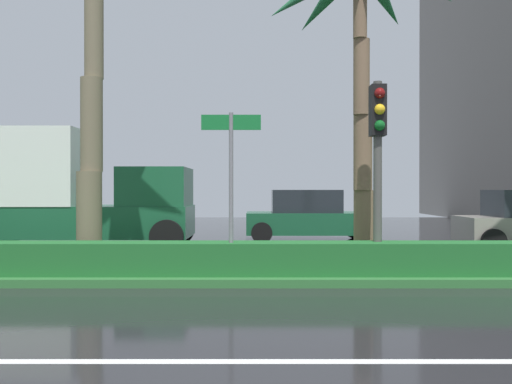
# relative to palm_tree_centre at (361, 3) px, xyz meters

# --- Properties ---
(ground_plane) EXTENTS (90.00, 42.00, 0.10)m
(ground_plane) POSITION_rel_palm_tree_centre_xyz_m (-2.52, 1.26, -5.64)
(ground_plane) COLOR black
(near_lane_divider_stripe) EXTENTS (81.00, 0.14, 0.01)m
(near_lane_divider_stripe) POSITION_rel_palm_tree_centre_xyz_m (-2.52, -5.74, -5.59)
(near_lane_divider_stripe) COLOR white
(near_lane_divider_stripe) RESTS_ON ground_plane
(median_strip) EXTENTS (85.50, 4.00, 0.15)m
(median_strip) POSITION_rel_palm_tree_centre_xyz_m (-2.52, 0.26, -5.52)
(median_strip) COLOR #2D6B33
(median_strip) RESTS_ON ground_plane
(median_hedge) EXTENTS (76.50, 0.70, 0.60)m
(median_hedge) POSITION_rel_palm_tree_centre_xyz_m (-2.52, -1.14, -5.14)
(median_hedge) COLOR #1E6028
(median_hedge) RESTS_ON median_strip
(palm_tree_centre) EXTENTS (4.18, 3.87, 6.82)m
(palm_tree_centre) POSITION_rel_palm_tree_centre_xyz_m (0.00, 0.00, 0.00)
(palm_tree_centre) COLOR brown
(palm_tree_centre) RESTS_ON median_strip
(traffic_signal_median_right) EXTENTS (0.28, 0.43, 3.62)m
(traffic_signal_median_right) POSITION_rel_palm_tree_centre_xyz_m (0.11, -1.01, -2.95)
(traffic_signal_median_right) COLOR #4C4C47
(traffic_signal_median_right) RESTS_ON median_strip
(street_name_sign) EXTENTS (1.10, 0.08, 3.00)m
(street_name_sign) POSITION_rel_palm_tree_centre_xyz_m (-2.64, -1.22, -3.51)
(street_name_sign) COLOR slate
(street_name_sign) RESTS_ON median_strip
(box_truck_lead) EXTENTS (6.40, 2.64, 3.46)m
(box_truck_lead) POSITION_rel_palm_tree_centre_xyz_m (-7.37, 4.54, -4.05)
(box_truck_lead) COLOR #195133
(box_truck_lead) RESTS_ON ground_plane
(car_in_traffic_leading) EXTENTS (4.30, 2.02, 1.72)m
(car_in_traffic_leading) POSITION_rel_palm_tree_centre_xyz_m (-0.40, 7.01, -4.77)
(car_in_traffic_leading) COLOR #195133
(car_in_traffic_leading) RESTS_ON ground_plane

